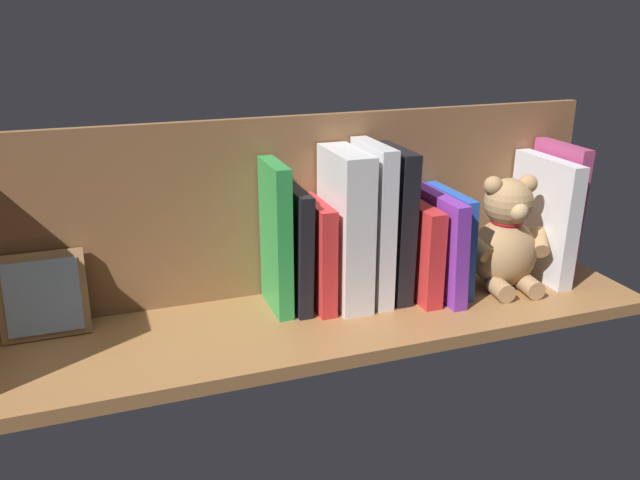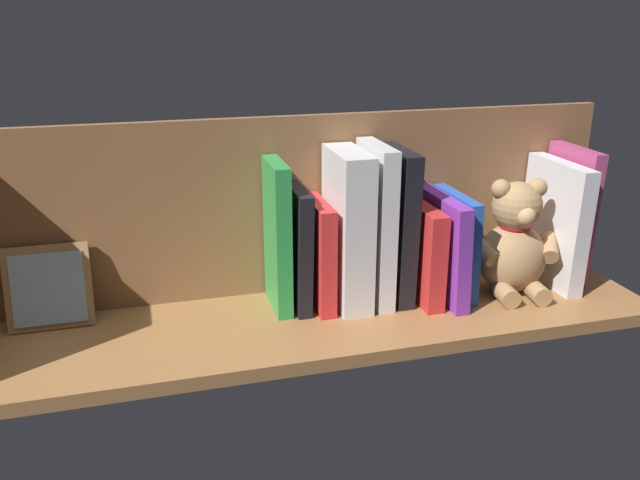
# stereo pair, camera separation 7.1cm
# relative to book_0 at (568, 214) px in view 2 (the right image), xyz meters

# --- Properties ---
(ground_plane) EXTENTS (1.12, 0.28, 0.02)m
(ground_plane) POSITION_rel_book_0_xyz_m (0.48, 0.04, -0.13)
(ground_plane) COLOR #9E6B3D
(shelf_back_panel) EXTENTS (1.12, 0.02, 0.31)m
(shelf_back_panel) POSITION_rel_book_0_xyz_m (0.48, -0.08, 0.03)
(shelf_back_panel) COLOR brown
(shelf_back_panel) RESTS_ON ground_plane
(book_0) EXTENTS (0.03, 0.13, 0.24)m
(book_0) POSITION_rel_book_0_xyz_m (0.00, 0.00, 0.00)
(book_0) COLOR #B23F72
(book_0) RESTS_ON ground_plane
(book_1) EXTENTS (0.03, 0.17, 0.22)m
(book_1) POSITION_rel_book_0_xyz_m (0.04, 0.02, -0.01)
(book_1) COLOR silver
(book_1) RESTS_ON ground_plane
(teddy_bear) EXTENTS (0.17, 0.14, 0.20)m
(teddy_bear) POSITION_rel_book_0_xyz_m (0.13, 0.04, -0.03)
(teddy_bear) COLOR tan
(teddy_bear) RESTS_ON ground_plane
(book_2) EXTENTS (0.03, 0.15, 0.18)m
(book_2) POSITION_rel_book_0_xyz_m (0.23, 0.01, -0.03)
(book_2) COLOR blue
(book_2) RESTS_ON ground_plane
(book_3) EXTENTS (0.03, 0.17, 0.18)m
(book_3) POSITION_rel_book_0_xyz_m (0.26, 0.02, -0.03)
(book_3) COLOR purple
(book_3) RESTS_ON ground_plane
(book_4) EXTENTS (0.03, 0.16, 0.17)m
(book_4) POSITION_rel_book_0_xyz_m (0.29, 0.01, -0.04)
(book_4) COLOR red
(book_4) RESTS_ON ground_plane
(book_5) EXTENTS (0.03, 0.13, 0.26)m
(book_5) POSITION_rel_book_0_xyz_m (0.33, -0.00, 0.01)
(book_5) COLOR black
(book_5) RESTS_ON ground_plane
(book_6) EXTENTS (0.03, 0.13, 0.27)m
(book_6) POSITION_rel_book_0_xyz_m (0.37, -0.00, 0.01)
(book_6) COLOR silver
(book_6) RESTS_ON ground_plane
(dictionary_thick_white) EXTENTS (0.05, 0.14, 0.26)m
(dictionary_thick_white) POSITION_rel_book_0_xyz_m (0.42, 0.00, 0.01)
(dictionary_thick_white) COLOR silver
(dictionary_thick_white) RESTS_ON ground_plane
(book_7) EXTENTS (0.03, 0.13, 0.18)m
(book_7) POSITION_rel_book_0_xyz_m (0.47, -0.00, -0.03)
(book_7) COLOR red
(book_7) RESTS_ON ground_plane
(book_8) EXTENTS (0.03, 0.12, 0.20)m
(book_8) POSITION_rel_book_0_xyz_m (0.50, -0.01, -0.02)
(book_8) COLOR black
(book_8) RESTS_ON ground_plane
(book_9) EXTENTS (0.03, 0.11, 0.25)m
(book_9) POSITION_rel_book_0_xyz_m (0.54, -0.01, 0.00)
(book_9) COLOR green
(book_9) RESTS_ON ground_plane
(picture_frame_leaning) EXTENTS (0.13, 0.05, 0.13)m
(picture_frame_leaning) POSITION_rel_book_0_xyz_m (0.90, -0.04, -0.06)
(picture_frame_leaning) COLOR #A87A4C
(picture_frame_leaning) RESTS_ON ground_plane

